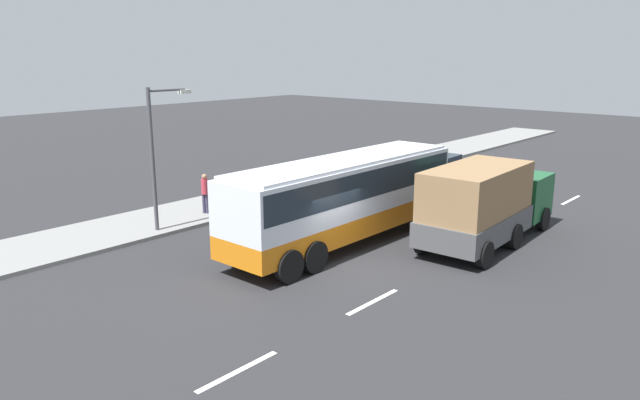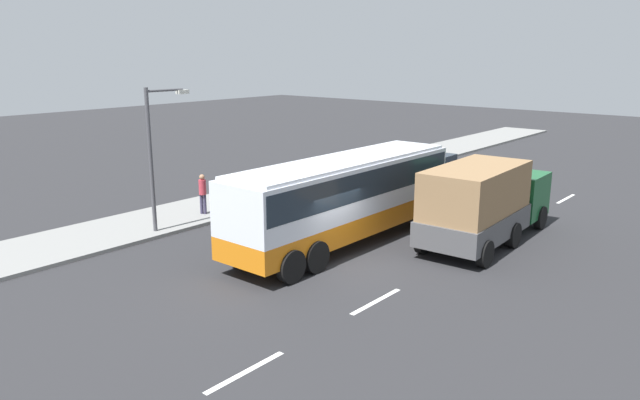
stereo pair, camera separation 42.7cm
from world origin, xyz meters
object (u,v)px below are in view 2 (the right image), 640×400
object	(u,v)px
cargo_truck	(485,201)
pedestrian_near_curb	(203,191)
car_white_minivan	(435,168)
street_lamp	(156,147)
coach_bus	(345,192)

from	to	relation	value
cargo_truck	pedestrian_near_curb	size ratio (longest dim) A/B	4.29
cargo_truck	car_white_minivan	bearing A→B (deg)	36.58
cargo_truck	street_lamp	world-z (taller)	street_lamp
coach_bus	cargo_truck	bearing A→B (deg)	-47.99
coach_bus	pedestrian_near_curb	size ratio (longest dim) A/B	6.13
coach_bus	street_lamp	world-z (taller)	street_lamp
car_white_minivan	street_lamp	distance (m)	16.57
pedestrian_near_curb	street_lamp	size ratio (longest dim) A/B	0.31
cargo_truck	coach_bus	bearing A→B (deg)	129.75
street_lamp	cargo_truck	bearing A→B (deg)	-55.26
car_white_minivan	street_lamp	xyz separation A→B (m)	(-15.97, 3.50, 2.73)
car_white_minivan	pedestrian_near_curb	size ratio (longest dim) A/B	2.71
car_white_minivan	coach_bus	bearing A→B (deg)	-168.46
coach_bus	pedestrian_near_curb	distance (m)	7.26
coach_bus	car_white_minivan	size ratio (longest dim) A/B	2.27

